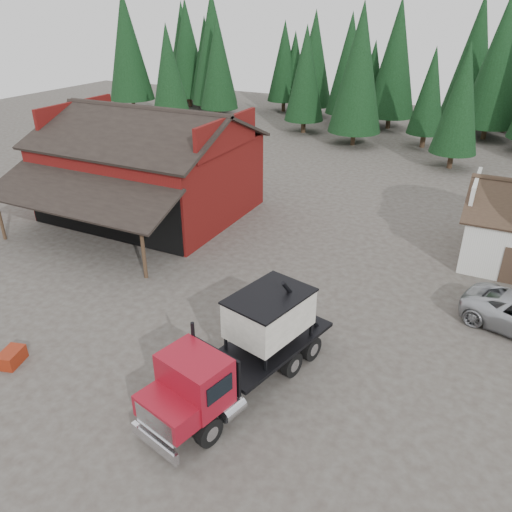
% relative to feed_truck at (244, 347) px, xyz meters
% --- Properties ---
extents(ground, '(120.00, 120.00, 0.00)m').
position_rel_feed_truck_xyz_m(ground, '(-2.96, 2.98, -1.80)').
color(ground, '#3F3732').
rests_on(ground, ground).
extents(red_barn, '(12.80, 13.63, 7.18)m').
position_rel_feed_truck_xyz_m(red_barn, '(-13.96, 12.88, 0.89)').
color(red_barn, '#611010').
rests_on(red_barn, ground).
extents(conifer_backdrop, '(76.00, 16.00, 16.00)m').
position_rel_feed_truck_xyz_m(conifer_backdrop, '(-2.96, 44.98, -1.80)').
color(conifer_backdrop, black).
rests_on(conifer_backdrop, ground).
extents(near_pine_a, '(4.40, 4.40, 11.40)m').
position_rel_feed_truck_xyz_m(near_pine_a, '(-24.96, 30.98, 4.59)').
color(near_pine_a, '#382619').
rests_on(near_pine_a, ground).
extents(near_pine_b, '(3.96, 3.96, 10.40)m').
position_rel_feed_truck_xyz_m(near_pine_b, '(3.04, 32.98, 4.09)').
color(near_pine_b, '#382619').
rests_on(near_pine_b, ground).
extents(near_pine_d, '(5.28, 5.28, 13.40)m').
position_rel_feed_truck_xyz_m(near_pine_d, '(-6.96, 36.98, 5.59)').
color(near_pine_d, '#382619').
rests_on(near_pine_d, ground).
extents(feed_truck, '(4.25, 8.82, 3.85)m').
position_rel_feed_truck_xyz_m(feed_truck, '(0.00, 0.00, 0.00)').
color(feed_truck, black).
rests_on(feed_truck, ground).
extents(equip_box, '(0.97, 1.25, 0.60)m').
position_rel_feed_truck_xyz_m(equip_box, '(-8.96, -3.02, -1.50)').
color(equip_box, maroon).
rests_on(equip_box, ground).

